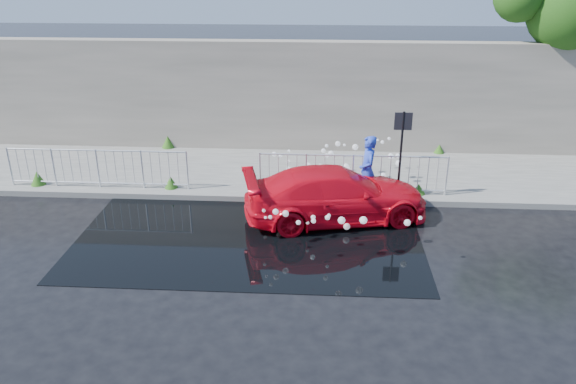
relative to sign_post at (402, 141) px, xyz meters
name	(u,v)px	position (x,y,z in m)	size (l,w,h in m)	color
ground	(222,254)	(-4.20, -3.10, -1.72)	(90.00, 90.00, 0.00)	black
pavement	(250,171)	(-4.20, 1.90, -1.65)	(30.00, 4.00, 0.15)	#5C5D58
curb	(241,197)	(-4.20, -0.10, -1.64)	(30.00, 0.25, 0.16)	#5C5D58
retaining_wall	(257,95)	(-4.20, 4.10, 0.18)	(30.00, 0.60, 3.50)	#6D685C
puddle	(250,234)	(-3.70, -2.10, -1.72)	(8.00, 5.00, 0.01)	black
sign_post	(402,141)	(0.00, 0.00, 0.00)	(0.45, 0.06, 2.50)	black
railing_left	(98,167)	(-8.20, 0.25, -0.99)	(5.05, 0.05, 1.10)	silver
railing_right	(353,173)	(-1.20, 0.25, -0.99)	(5.05, 0.05, 1.10)	silver
weeds	(230,169)	(-4.70, 1.36, -1.38)	(12.17, 3.93, 0.46)	#245316
water_spray	(343,179)	(-1.46, -0.03, -1.05)	(3.68, 5.48, 1.10)	white
red_car	(336,195)	(-1.66, -1.10, -1.06)	(1.85, 4.54, 1.32)	red
person	(367,171)	(-0.84, -0.10, -0.79)	(0.68, 0.45, 1.87)	blue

